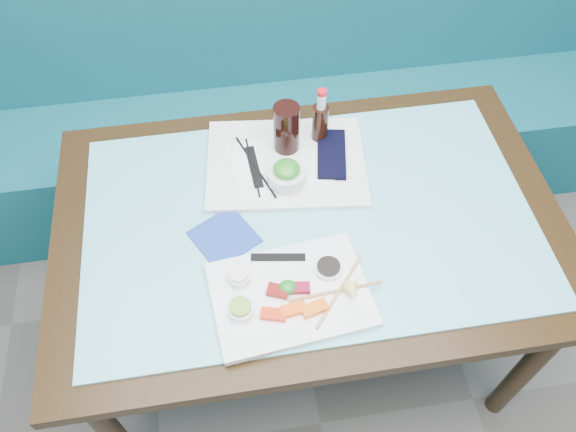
{
  "coord_description": "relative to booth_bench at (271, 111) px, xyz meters",
  "views": [
    {
      "loc": [
        -0.2,
        0.56,
        2.0
      ],
      "look_at": [
        -0.06,
        1.43,
        0.8
      ],
      "focal_mm": 35.0,
      "sensor_mm": 36.0,
      "label": 1
    }
  ],
  "objects": [
    {
      "name": "serving_tray",
      "position": [
        -0.03,
        -0.64,
        0.39
      ],
      "size": [
        0.5,
        0.39,
        0.02
      ],
      "primitive_type": "cube",
      "rotation": [
        0.0,
        0.0,
        -0.12
      ],
      "color": "white",
      "rests_on": "glass_top"
    },
    {
      "name": "black_chopstick_b",
      "position": [
        -0.13,
        -0.65,
        0.4
      ],
      "size": [
        0.09,
        0.25,
        0.01
      ],
      "primitive_type": "cylinder",
      "rotation": [
        1.57,
        0.0,
        0.33
      ],
      "color": "black",
      "rests_on": "serving_tray"
    },
    {
      "name": "cola_bottle_body",
      "position": [
        0.08,
        -0.56,
        0.45
      ],
      "size": [
        0.05,
        0.05,
        0.14
      ],
      "primitive_type": "cylinder",
      "rotation": [
        0.0,
        0.0,
        -0.15
      ],
      "color": "black",
      "rests_on": "glass_top"
    },
    {
      "name": "wooden_chopstick_b",
      "position": [
        0.03,
        -1.09,
        0.41
      ],
      "size": [
        0.16,
        0.19,
        0.01
      ],
      "primitive_type": "cylinder",
      "rotation": [
        1.57,
        0.0,
        -0.69
      ],
      "color": "tan",
      "rests_on": "sashimi_plate"
    },
    {
      "name": "salmon_mid",
      "position": [
        -0.09,
        -1.12,
        0.41
      ],
      "size": [
        0.06,
        0.04,
        0.01
      ],
      "primitive_type": "cube",
      "rotation": [
        0.0,
        0.0,
        0.12
      ],
      "color": "#FF500A",
      "rests_on": "sashimi_plate"
    },
    {
      "name": "black_chopstick_a",
      "position": [
        -0.13,
        -0.65,
        0.4
      ],
      "size": [
        0.02,
        0.23,
        0.01
      ],
      "primitive_type": "cylinder",
      "rotation": [
        1.57,
        0.0,
        0.06
      ],
      "color": "black",
      "rests_on": "serving_tray"
    },
    {
      "name": "seaweed_salad",
      "position": [
        -0.04,
        -0.72,
        0.45
      ],
      "size": [
        0.1,
        0.1,
        0.04
      ],
      "primitive_type": "ellipsoid",
      "rotation": [
        0.0,
        0.0,
        0.31
      ],
      "color": "#25831E",
      "rests_on": "seaweed_bowl"
    },
    {
      "name": "cola_bottle_neck",
      "position": [
        0.08,
        -0.56,
        0.55
      ],
      "size": [
        0.03,
        0.03,
        0.05
      ],
      "primitive_type": "cylinder",
      "rotation": [
        0.0,
        0.0,
        -0.29
      ],
      "color": "silver",
      "rests_on": "cola_bottle_body"
    },
    {
      "name": "chopstick_sleeve",
      "position": [
        -0.11,
        -0.97,
        0.4
      ],
      "size": [
        0.14,
        0.04,
        0.0
      ],
      "primitive_type": "cube",
      "rotation": [
        0.0,
        0.0,
        -0.15
      ],
      "color": "black",
      "rests_on": "sashimi_plate"
    },
    {
      "name": "fork",
      "position": [
        0.09,
        -0.54,
        0.41
      ],
      "size": [
        0.03,
        0.08,
        0.01
      ],
      "primitive_type": "cylinder",
      "rotation": [
        1.57,
        0.0,
        -0.21
      ],
      "color": "white",
      "rests_on": "serving_tray"
    },
    {
      "name": "salmon_right",
      "position": [
        -0.04,
        -1.13,
        0.41
      ],
      "size": [
        0.07,
        0.05,
        0.02
      ],
      "primitive_type": "cube",
      "rotation": [
        0.0,
        0.0,
        0.25
      ],
      "color": "#FF640A",
      "rests_on": "sashimi_plate"
    },
    {
      "name": "wasabi_fill",
      "position": [
        -0.22,
        -1.11,
        0.43
      ],
      "size": [
        0.06,
        0.06,
        0.01
      ],
      "primitive_type": "cylinder",
      "rotation": [
        0.0,
        0.0,
        -0.28
      ],
      "color": "#77A936",
      "rests_on": "ramekin_wasabi"
    },
    {
      "name": "soy_dish",
      "position": [
        0.01,
        -1.02,
        0.41
      ],
      "size": [
        0.08,
        0.08,
        0.01
      ],
      "primitive_type": "cylinder",
      "rotation": [
        0.0,
        0.0,
        -0.25
      ],
      "color": "white",
      "rests_on": "sashimi_plate"
    },
    {
      "name": "soy_fill",
      "position": [
        0.01,
        -1.02,
        0.42
      ],
      "size": [
        0.07,
        0.07,
        0.01
      ],
      "primitive_type": "cylinder",
      "rotation": [
        0.0,
        0.0,
        -0.12
      ],
      "color": "black",
      "rests_on": "soy_dish"
    },
    {
      "name": "ramekin_ginger",
      "position": [
        -0.21,
        -1.02,
        0.41
      ],
      "size": [
        0.06,
        0.06,
        0.02
      ],
      "primitive_type": "cylinder",
      "rotation": [
        0.0,
        0.0,
        -0.06
      ],
      "color": "silver",
      "rests_on": "sashimi_plate"
    },
    {
      "name": "glass_top",
      "position": [
        0.0,
        -0.84,
        0.38
      ],
      "size": [
        1.22,
        0.76,
        0.01
      ],
      "primitive_type": "cube",
      "color": "#67BECF",
      "rests_on": "dining_table"
    },
    {
      "name": "blue_napkin",
      "position": [
        -0.24,
        -0.87,
        0.39
      ],
      "size": [
        0.2,
        0.2,
        0.01
      ],
      "primitive_type": "cube",
      "rotation": [
        0.0,
        0.0,
        0.51
      ],
      "color": "navy",
      "rests_on": "glass_top"
    },
    {
      "name": "ramekin_wasabi",
      "position": [
        -0.22,
        -1.11,
        0.42
      ],
      "size": [
        0.08,
        0.08,
        0.03
      ],
      "primitive_type": "cylinder",
      "rotation": [
        0.0,
        0.0,
        0.25
      ],
      "color": "white",
      "rests_on": "sashimi_plate"
    },
    {
      "name": "lemon_wedge",
      "position": [
        0.05,
        -1.1,
        0.42
      ],
      "size": [
        0.05,
        0.04,
        0.04
      ],
      "primitive_type": "cone",
      "rotation": [
        1.57,
        0.0,
        0.09
      ],
      "color": "#F2F373",
      "rests_on": "sashimi_plate"
    },
    {
      "name": "tuna_right",
      "position": [
        -0.07,
        -1.07,
        0.41
      ],
      "size": [
        0.05,
        0.03,
        0.02
      ],
      "primitive_type": "cube",
      "rotation": [
        0.0,
        0.0,
        -0.12
      ],
      "color": "maroon",
      "rests_on": "sashimi_plate"
    },
    {
      "name": "cola_glass",
      "position": [
        -0.02,
        -0.59,
        0.48
      ],
      "size": [
        0.08,
        0.08,
        0.16
      ],
      "primitive_type": "cylinder",
      "rotation": [
        0.0,
        0.0,
        -0.04
      ],
      "color": "black",
      "rests_on": "serving_tray"
    },
    {
      "name": "booth_bench",
      "position": [
        0.0,
        0.0,
        0.0
      ],
      "size": [
        3.0,
        0.56,
        1.17
      ],
      "color": "#0F5561",
      "rests_on": "ground"
    },
    {
      "name": "salmon_left",
      "position": [
        -0.14,
        -1.13,
        0.41
      ],
      "size": [
        0.07,
        0.04,
        0.01
      ],
      "primitive_type": "cube",
      "rotation": [
        0.0,
        0.0,
        -0.27
      ],
      "color": "red",
      "rests_on": "sashimi_plate"
    },
    {
      "name": "seaweed_garnish",
      "position": [
        -0.1,
        -1.06,
        0.41
      ],
      "size": [
        0.05,
        0.04,
        0.02
      ],
      "primitive_type": "ellipsoid",
      "rotation": [
        0.0,
        0.0,
        0.05
      ],
      "color": "#1B781C",
      "rests_on": "sashimi_plate"
    },
    {
      "name": "dining_table",
      "position": [
        0.0,
        -0.84,
        0.29
      ],
      "size": [
        1.4,
        0.9,
        0.75
      ],
      "color": "black",
      "rests_on": "ground"
    },
    {
      "name": "cola_bottle_cap",
      "position": [
        0.08,
        -0.56,
        0.58
      ],
      "size": [
        0.03,
        0.03,
        0.01
      ],
      "primitive_type": "cylinder",
      "rotation": [
        0.0,
        0.0,
        -0.1
      ],
      "color": "red",
      "rests_on": "cola_bottle_neck"
    },
    {
      "name": "navy_pouch",
      "position": [
        0.1,
        -0.64,
        0.41
      ],
      "size": [
        0.12,
        0.2,
        0.01
      ],
      "primitive_type": "cube",
      "rotation": [
        0.0,
        0.0,
        -0.19
      ],
      "color": "black",
      "rests_on": "serving_tray"
    },
    {
      "name": "sashimi_plate",
      "position": [
        -0.09,
        -1.07,
        0.39
      ],
      "size": [
        0.41,
        0.31,
        0.02
      ],
      "primitive_type": "cube",
      "rotation": [
        0.0,
        0.0,
        0.1
      ],
      "color": "white",
      "rests_on": "glass_top"
    },
    {
      "name": "paper_placemat",
      "position": [
        -0.03,
        -0.64,
        0.4
      ],
      "size": [
        0.34,
        0.26,
        0.0
      ],
      "primitive_type": "cube",
      "rotation": [
        0.0,
        0.0,
        0.14
      ],
      "color": "white",
      "rests_on": "serving_tray"
    },
    {
      "name": "ginger_fill",
      "position": [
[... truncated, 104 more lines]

